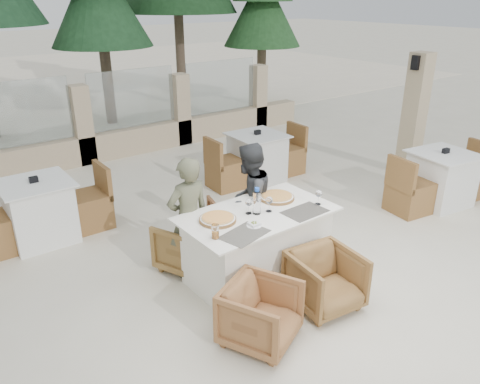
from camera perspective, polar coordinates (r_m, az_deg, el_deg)
ground at (r=5.08m, az=1.40°, el=-10.94°), size 80.00×80.00×0.00m
perimeter_wall_far at (r=8.74m, az=-18.76°, el=8.36°), size 10.00×0.34×1.60m
lantern_pillar at (r=8.28m, az=20.47°, el=8.78°), size 0.34×0.34×2.00m
pine_centre at (r=11.27m, az=-16.72°, el=20.46°), size 2.20×2.20×5.00m
pine_far_right at (r=12.74m, az=2.73°, el=20.40°), size 1.98×1.98×4.50m
dining_table at (r=4.98m, az=2.10°, el=-6.55°), size 1.60×0.90×0.77m
placemat_near_left at (r=4.38m, az=0.56°, el=-5.17°), size 0.51×0.39×0.00m
placemat_near_right at (r=4.86m, az=7.91°, el=-2.38°), size 0.46×0.31×0.00m
pizza_left at (r=4.62m, az=-2.74°, el=-3.29°), size 0.40×0.40×0.05m
pizza_right at (r=5.12m, az=4.51°, el=-0.58°), size 0.50×0.50×0.05m
water_bottle at (r=4.72m, az=2.07°, el=-1.08°), size 0.10×0.10×0.28m
wine_glass_centre at (r=4.74m, az=1.07°, el=-1.64°), size 0.10×0.10×0.18m
wine_glass_near at (r=4.80m, az=3.57°, el=-1.38°), size 0.10×0.10×0.18m
wine_glass_corner at (r=5.02m, az=9.54°, el=-0.54°), size 0.09×0.09×0.18m
beer_glass_left at (r=4.29m, az=-3.03°, el=-4.83°), size 0.07×0.07×0.14m
beer_glass_right at (r=5.11m, az=1.99°, el=-0.10°), size 0.08×0.08×0.13m
olive_dish at (r=4.52m, az=1.73°, el=-3.91°), size 0.12×0.12×0.04m
armchair_far_left at (r=5.22m, az=-6.09°, el=-6.32°), size 0.83×0.84×0.58m
armchair_far_right at (r=5.82m, az=-0.55°, el=-3.21°), size 0.70×0.72×0.53m
armchair_near_left at (r=4.20m, az=2.55°, el=-14.64°), size 0.80×0.81×0.56m
armchair_near_right at (r=4.67m, az=10.37°, el=-10.55°), size 0.69×0.70×0.57m
diner_left at (r=4.94m, az=-6.28°, el=-3.20°), size 0.49×0.32×1.34m
diner_right at (r=5.31m, az=1.08°, el=-1.07°), size 0.80×0.72×1.34m
bg_table_a at (r=6.22m, az=-23.25°, el=-2.19°), size 1.65×0.84×0.77m
bg_table_b at (r=7.62m, az=2.10°, el=4.25°), size 1.68×0.91×0.77m
bg_table_c at (r=7.32m, az=23.28°, el=1.51°), size 1.75×1.06×0.77m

